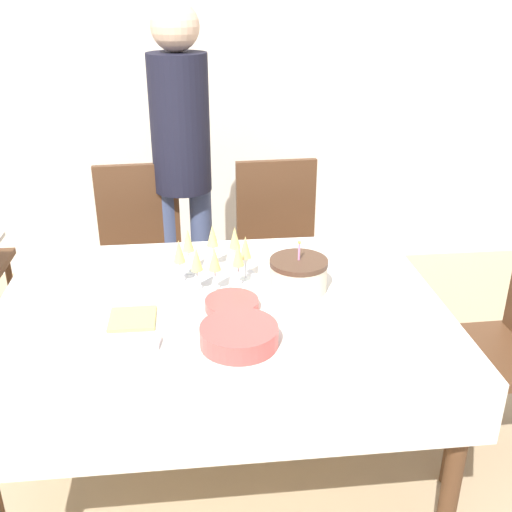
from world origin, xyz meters
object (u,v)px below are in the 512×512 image
object	(u,v)px
dining_chair_far_right	(279,250)
plate_stack_dessert	(232,304)
dining_chair_far_left	(141,257)
birthday_cake	(298,275)
dining_chair_right_end	(508,334)
champagne_tray	(214,260)
plate_stack_main	(239,335)
person_standing	(181,149)

from	to	relation	value
dining_chair_far_right	plate_stack_dessert	xyz separation A→B (m)	(-0.30, -0.92, 0.22)
dining_chair_far_right	plate_stack_dessert	bearing A→B (deg)	-108.01
dining_chair_far_left	birthday_cake	bearing A→B (deg)	-51.94
dining_chair_far_left	dining_chair_right_end	world-z (taller)	same
dining_chair_far_left	dining_chair_far_right	distance (m)	0.68
champagne_tray	plate_stack_main	size ratio (longest dim) A/B	1.35
plate_stack_main	plate_stack_dessert	distance (m)	0.22
birthday_cake	plate_stack_dessert	size ratio (longest dim) A/B	1.14
dining_chair_far_left	plate_stack_main	bearing A→B (deg)	-71.23
champagne_tray	person_standing	xyz separation A→B (m)	(-0.11, 0.85, 0.20)
dining_chair_far_right	person_standing	size ratio (longest dim) A/B	0.57
birthday_cake	champagne_tray	world-z (taller)	birthday_cake
person_standing	plate_stack_main	bearing A→B (deg)	-82.47
dining_chair_right_end	champagne_tray	world-z (taller)	dining_chair_right_end
dining_chair_right_end	plate_stack_dessert	bearing A→B (deg)	-177.41
dining_chair_far_left	plate_stack_main	size ratio (longest dim) A/B	3.95
dining_chair_right_end	plate_stack_dessert	xyz separation A→B (m)	(-1.05, -0.05, 0.22)
champagne_tray	plate_stack_main	world-z (taller)	champagne_tray
champagne_tray	plate_stack_main	xyz separation A→B (m)	(0.06, -0.43, -0.06)
dining_chair_far_left	dining_chair_far_right	world-z (taller)	same
dining_chair_far_left	birthday_cake	distance (m)	1.05
dining_chair_right_end	champagne_tray	size ratio (longest dim) A/B	2.92
dining_chair_far_left	dining_chair_far_right	size ratio (longest dim) A/B	1.00
birthday_cake	plate_stack_main	size ratio (longest dim) A/B	0.87
champagne_tray	plate_stack_dessert	distance (m)	0.23
dining_chair_far_left	birthday_cake	xyz separation A→B (m)	(0.63, -0.80, 0.26)
birthday_cake	champagne_tray	distance (m)	0.31
plate_stack_main	champagne_tray	bearing A→B (deg)	97.27
birthday_cake	plate_stack_dessert	distance (m)	0.28
dining_chair_far_left	plate_stack_dessert	xyz separation A→B (m)	(0.38, -0.92, 0.22)
dining_chair_right_end	person_standing	bearing A→B (deg)	140.14
birthday_cake	dining_chair_right_end	bearing A→B (deg)	-4.82
dining_chair_far_left	dining_chair_far_right	bearing A→B (deg)	0.00
plate_stack_dessert	person_standing	size ratio (longest dim) A/B	0.11
dining_chair_far_left	champagne_tray	world-z (taller)	dining_chair_far_left
dining_chair_far_left	person_standing	xyz separation A→B (m)	(0.22, 0.14, 0.49)
champagne_tray	dining_chair_right_end	bearing A→B (deg)	-8.47
dining_chair_far_right	birthday_cake	world-z (taller)	dining_chair_far_right
champagne_tray	plate_stack_dessert	xyz separation A→B (m)	(0.05, -0.21, -0.07)
dining_chair_right_end	birthday_cake	distance (m)	0.85
dining_chair_far_right	person_standing	world-z (taller)	person_standing
plate_stack_main	person_standing	size ratio (longest dim) A/B	0.14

